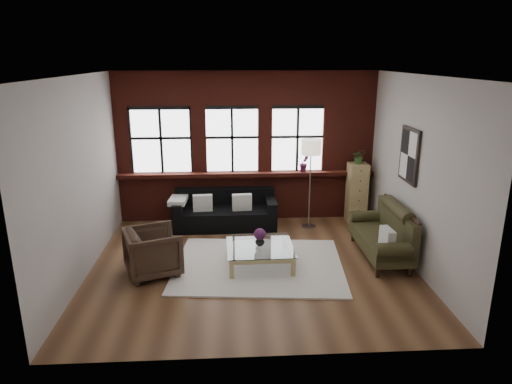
{
  "coord_description": "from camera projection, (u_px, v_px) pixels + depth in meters",
  "views": [
    {
      "loc": [
        -0.36,
        -7.19,
        3.48
      ],
      "look_at": [
        0.1,
        0.6,
        1.15
      ],
      "focal_mm": 32.0,
      "sensor_mm": 36.0,
      "label": 1
    }
  ],
  "objects": [
    {
      "name": "brick_backwall",
      "position": [
        246.0,
        148.0,
        9.77
      ],
      "size": [
        5.5,
        0.12,
        3.2
      ],
      "primitive_type": null,
      "color": "#5D1E15",
      "rests_on": "floor"
    },
    {
      "name": "coffee_table",
      "position": [
        260.0,
        255.0,
        7.87
      ],
      "size": [
        1.15,
        1.15,
        0.38
      ],
      "primitive_type": null,
      "rotation": [
        0.0,
        0.0,
        0.02
      ],
      "color": "tan",
      "rests_on": "shag_rug"
    },
    {
      "name": "pillow_a",
      "position": [
        203.0,
        203.0,
        9.4
      ],
      "size": [
        0.41,
        0.17,
        0.34
      ],
      "primitive_type": "cube",
      "rotation": [
        0.0,
        0.0,
        0.08
      ],
      "color": "silver",
      "rests_on": "dark_sofa"
    },
    {
      "name": "window_mid",
      "position": [
        232.0,
        141.0,
        9.72
      ],
      "size": [
        1.38,
        0.1,
        1.5
      ],
      "primitive_type": null,
      "color": "black",
      "rests_on": "brick_backwall"
    },
    {
      "name": "drawer_chest",
      "position": [
        357.0,
        193.0,
        9.85
      ],
      "size": [
        0.4,
        0.4,
        1.3
      ],
      "primitive_type": "cube",
      "color": "tan",
      "rests_on": "floor"
    },
    {
      "name": "window_left",
      "position": [
        161.0,
        141.0,
        9.64
      ],
      "size": [
        1.38,
        0.1,
        1.5
      ],
      "primitive_type": null,
      "color": "black",
      "rests_on": "brick_backwall"
    },
    {
      "name": "window_right",
      "position": [
        297.0,
        140.0,
        9.8
      ],
      "size": [
        1.38,
        0.1,
        1.5
      ],
      "primitive_type": null,
      "color": "black",
      "rests_on": "brick_backwall"
    },
    {
      "name": "pillow_settee",
      "position": [
        387.0,
        238.0,
        7.54
      ],
      "size": [
        0.17,
        0.39,
        0.34
      ],
      "primitive_type": "cube",
      "rotation": [
        0.0,
        0.0,
        0.07
      ],
      "color": "silver",
      "rests_on": "vintage_settee"
    },
    {
      "name": "potted_plant_top",
      "position": [
        359.0,
        156.0,
        9.62
      ],
      "size": [
        0.32,
        0.29,
        0.32
      ],
      "primitive_type": "imported",
      "rotation": [
        0.0,
        0.0,
        -0.16
      ],
      "color": "#2D5923",
      "rests_on": "drawer_chest"
    },
    {
      "name": "armchair",
      "position": [
        153.0,
        252.0,
        7.5
      ],
      "size": [
        1.1,
        1.08,
        0.78
      ],
      "primitive_type": "imported",
      "rotation": [
        0.0,
        0.0,
        1.93
      ],
      "color": "#322319",
      "rests_on": "floor"
    },
    {
      "name": "wall_right",
      "position": [
        417.0,
        174.0,
        7.59
      ],
      "size": [
        0.0,
        5.0,
        5.0
      ],
      "primitive_type": "plane",
      "rotation": [
        1.57,
        0.0,
        -1.57
      ],
      "color": "#B7B0AA",
      "rests_on": "ground"
    },
    {
      "name": "vase",
      "position": [
        260.0,
        241.0,
        7.79
      ],
      "size": [
        0.21,
        0.21,
        0.17
      ],
      "primitive_type": "imported",
      "rotation": [
        0.0,
        0.0,
        0.38
      ],
      "color": "#B2B2B2",
      "rests_on": "coffee_table"
    },
    {
      "name": "wall_back",
      "position": [
        246.0,
        147.0,
        9.83
      ],
      "size": [
        5.5,
        0.0,
        5.5
      ],
      "primitive_type": "plane",
      "rotation": [
        1.57,
        0.0,
        0.0
      ],
      "color": "#B7B0AA",
      "rests_on": "ground"
    },
    {
      "name": "flowers",
      "position": [
        260.0,
        234.0,
        7.75
      ],
      "size": [
        0.2,
        0.2,
        0.2
      ],
      "primitive_type": "sphere",
      "color": "#591E51",
      "rests_on": "vase"
    },
    {
      "name": "dark_sofa",
      "position": [
        225.0,
        210.0,
        9.58
      ],
      "size": [
        2.13,
        0.86,
        0.77
      ],
      "primitive_type": null,
      "color": "black",
      "rests_on": "floor"
    },
    {
      "name": "ceiling",
      "position": [
        252.0,
        75.0,
        6.98
      ],
      "size": [
        5.5,
        5.5,
        0.0
      ],
      "primitive_type": "plane",
      "rotation": [
        3.14,
        0.0,
        0.0
      ],
      "color": "white",
      "rests_on": "ground"
    },
    {
      "name": "wall_left",
      "position": [
        80.0,
        179.0,
        7.28
      ],
      "size": [
        0.0,
        5.0,
        5.0
      ],
      "primitive_type": "plane",
      "rotation": [
        1.57,
        0.0,
        1.57
      ],
      "color": "#B7B0AA",
      "rests_on": "ground"
    },
    {
      "name": "wall_front",
      "position": [
        264.0,
        233.0,
        5.05
      ],
      "size": [
        5.5,
        0.0,
        5.5
      ],
      "primitive_type": "plane",
      "rotation": [
        -1.57,
        0.0,
        0.0
      ],
      "color": "#B7B0AA",
      "rests_on": "ground"
    },
    {
      "name": "sill_ledge",
      "position": [
        247.0,
        174.0,
        9.85
      ],
      "size": [
        5.5,
        0.3,
        0.08
      ],
      "primitive_type": "cube",
      "color": "#5D1E15",
      "rests_on": "brick_backwall"
    },
    {
      "name": "floor",
      "position": [
        252.0,
        265.0,
        7.9
      ],
      "size": [
        5.5,
        5.5,
        0.0
      ],
      "primitive_type": "plane",
      "color": "#55351F",
      "rests_on": "ground"
    },
    {
      "name": "wall_poster",
      "position": [
        409.0,
        155.0,
        7.81
      ],
      "size": [
        0.05,
        0.74,
        0.94
      ],
      "primitive_type": null,
      "color": "black",
      "rests_on": "wall_right"
    },
    {
      "name": "shag_rug",
      "position": [
        259.0,
        265.0,
        7.88
      ],
      "size": [
        3.05,
        2.5,
        0.03
      ],
      "primitive_type": "cube",
      "rotation": [
        0.0,
        0.0,
        -0.09
      ],
      "color": "silver",
      "rests_on": "floor"
    },
    {
      "name": "sill_plant",
      "position": [
        304.0,
        163.0,
        9.82
      ],
      "size": [
        0.25,
        0.22,
        0.38
      ],
      "primitive_type": "imported",
      "rotation": [
        0.0,
        0.0,
        0.25
      ],
      "color": "#591E51",
      "rests_on": "sill_ledge"
    },
    {
      "name": "floor_lamp",
      "position": [
        310.0,
        181.0,
        9.4
      ],
      "size": [
        0.4,
        0.4,
        2.02
      ],
      "primitive_type": null,
      "color": "#A5A5A8",
      "rests_on": "floor"
    },
    {
      "name": "pillow_b",
      "position": [
        242.0,
        202.0,
        9.45
      ],
      "size": [
        0.41,
        0.17,
        0.34
      ],
      "primitive_type": "cube",
      "rotation": [
        0.0,
        0.0,
        0.09
      ],
      "color": "silver",
      "rests_on": "dark_sofa"
    },
    {
      "name": "vintage_settee",
      "position": [
        381.0,
        232.0,
        8.1
      ],
      "size": [
        0.8,
        1.79,
        0.95
      ],
      "primitive_type": null,
      "color": "#302C16",
      "rests_on": "floor"
    }
  ]
}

